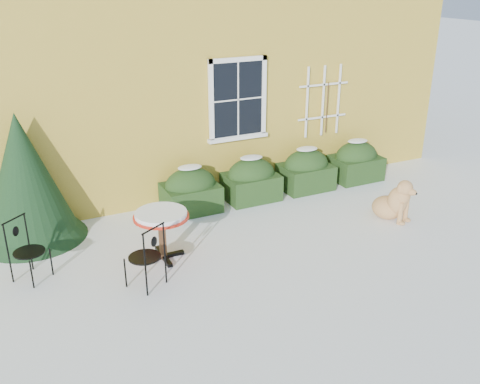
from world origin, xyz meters
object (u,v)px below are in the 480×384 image
evergreen_shrub (26,190)px  bistro_table (161,220)px  dog (394,202)px  patio_chair_near (147,256)px  patio_chair_far (27,250)px

evergreen_shrub → bistro_table: bearing=-43.0°
dog → patio_chair_near: bearing=165.5°
patio_chair_far → bistro_table: bearing=-48.4°
evergreen_shrub → patio_chair_near: 2.76m
patio_chair_near → patio_chair_far: size_ratio=1.03×
patio_chair_far → dog: (6.32, -0.76, -0.14)m
evergreen_shrub → patio_chair_near: (1.35, -2.38, -0.40)m
patio_chair_near → patio_chair_far: (-1.54, 0.99, -0.02)m
evergreen_shrub → dog: (6.13, -2.15, -0.55)m
patio_chair_near → dog: bearing=152.1°
bistro_table → patio_chair_far: size_ratio=0.91×
patio_chair_far → dog: bearing=-46.8°
evergreen_shrub → patio_chair_far: (-0.19, -1.39, -0.41)m
bistro_table → patio_chair_near: patio_chair_near is taller
evergreen_shrub → dog: evergreen_shrub is taller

